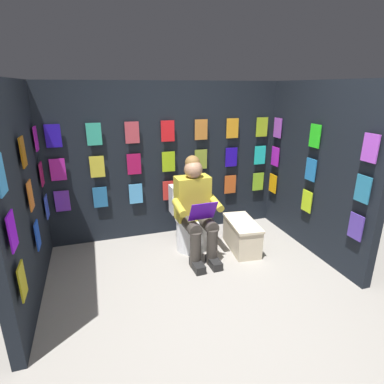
{
  "coord_description": "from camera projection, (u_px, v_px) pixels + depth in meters",
  "views": [
    {
      "loc": [
        0.91,
        2.0,
        1.93
      ],
      "look_at": [
        -0.06,
        -1.04,
        0.85
      ],
      "focal_mm": 29.22,
      "sensor_mm": 36.0,
      "label": 1
    }
  ],
  "objects": [
    {
      "name": "ground_plane",
      "position": [
        222.0,
        323.0,
        2.69
      ],
      "size": [
        30.0,
        30.0,
        0.0
      ],
      "primitive_type": "plane",
      "color": "gray"
    },
    {
      "name": "display_wall_back",
      "position": [
        167.0,
        161.0,
        4.11
      ],
      "size": [
        3.14,
        0.14,
        2.0
      ],
      "color": "black",
      "rests_on": "ground"
    },
    {
      "name": "display_wall_left",
      "position": [
        317.0,
        170.0,
        3.67
      ],
      "size": [
        0.14,
        1.88,
        2.0
      ],
      "color": "black",
      "rests_on": "ground"
    },
    {
      "name": "display_wall_right",
      "position": [
        20.0,
        197.0,
        2.77
      ],
      "size": [
        0.14,
        1.88,
        2.0
      ],
      "color": "black",
      "rests_on": "ground"
    },
    {
      "name": "toilet",
      "position": [
        190.0,
        222.0,
        3.89
      ],
      "size": [
        0.41,
        0.56,
        0.77
      ],
      "rotation": [
        0.0,
        0.0,
        0.03
      ],
      "color": "white",
      "rests_on": "ground"
    },
    {
      "name": "person_reading",
      "position": [
        196.0,
        208.0,
        3.6
      ],
      "size": [
        0.53,
        0.69,
        1.19
      ],
      "rotation": [
        0.0,
        0.0,
        0.03
      ],
      "color": "gold",
      "rests_on": "ground"
    },
    {
      "name": "comic_longbox_near",
      "position": [
        242.0,
        235.0,
        3.87
      ],
      "size": [
        0.37,
        0.67,
        0.37
      ],
      "rotation": [
        0.0,
        0.0,
        -0.1
      ],
      "color": "beige",
      "rests_on": "ground"
    }
  ]
}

